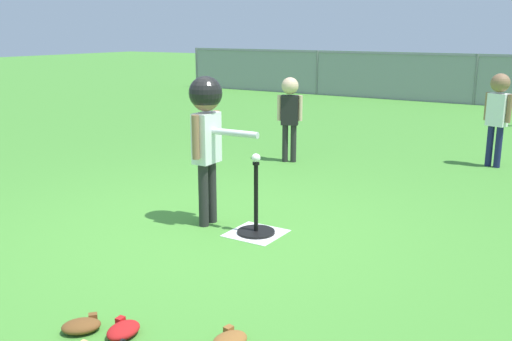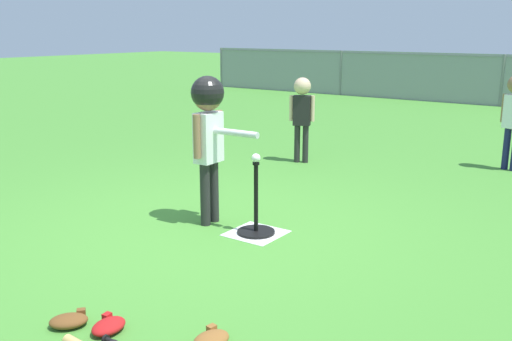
% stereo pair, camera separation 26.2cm
% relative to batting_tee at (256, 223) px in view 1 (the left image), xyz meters
% --- Properties ---
extents(ground_plane, '(60.00, 60.00, 0.00)m').
position_rel_batting_tee_xyz_m(ground_plane, '(-0.34, -0.19, -0.09)').
color(ground_plane, '#478C33').
extents(home_plate, '(0.44, 0.44, 0.01)m').
position_rel_batting_tee_xyz_m(home_plate, '(0.00, 0.00, -0.09)').
color(home_plate, white).
rests_on(home_plate, ground_plane).
extents(batting_tee, '(0.32, 0.32, 0.62)m').
position_rel_batting_tee_xyz_m(batting_tee, '(0.00, 0.00, 0.00)').
color(batting_tee, black).
rests_on(batting_tee, ground_plane).
extents(baseball_on_tee, '(0.07, 0.07, 0.07)m').
position_rel_batting_tee_xyz_m(baseball_on_tee, '(0.00, 0.00, 0.56)').
color(baseball_on_tee, white).
rests_on(baseball_on_tee, batting_tee).
extents(batter_child, '(0.65, 0.37, 1.30)m').
position_rel_batting_tee_xyz_m(batter_child, '(-0.49, -0.01, 0.84)').
color(batter_child, '#262626').
rests_on(batter_child, ground_plane).
extents(fielder_deep_left, '(0.33, 0.23, 1.16)m').
position_rel_batting_tee_xyz_m(fielder_deep_left, '(1.22, 3.66, 0.65)').
color(fielder_deep_left, '#191E4C').
rests_on(fielder_deep_left, ground_plane).
extents(fielder_deep_right, '(0.30, 0.22, 1.09)m').
position_rel_batting_tee_xyz_m(fielder_deep_right, '(-1.08, 2.53, 0.61)').
color(fielder_deep_right, '#262626').
rests_on(fielder_deep_right, ground_plane).
extents(glove_by_plate, '(0.19, 0.24, 0.07)m').
position_rel_batting_tee_xyz_m(glove_by_plate, '(0.26, -1.82, -0.06)').
color(glove_by_plate, '#B21919').
rests_on(glove_by_plate, ground_plane).
extents(glove_near_bats, '(0.27, 0.27, 0.07)m').
position_rel_batting_tee_xyz_m(glove_near_bats, '(0.02, -1.91, -0.06)').
color(glove_near_bats, brown).
rests_on(glove_near_bats, ground_plane).
extents(glove_outfield_drop, '(0.19, 0.24, 0.07)m').
position_rel_batting_tee_xyz_m(glove_outfield_drop, '(0.83, -1.59, -0.06)').
color(glove_outfield_drop, brown).
rests_on(glove_outfield_drop, ground_plane).
extents(outfield_fence, '(16.06, 0.06, 1.15)m').
position_rel_batting_tee_xyz_m(outfield_fence, '(-0.34, 9.91, 0.52)').
color(outfield_fence, slate).
rests_on(outfield_fence, ground_plane).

